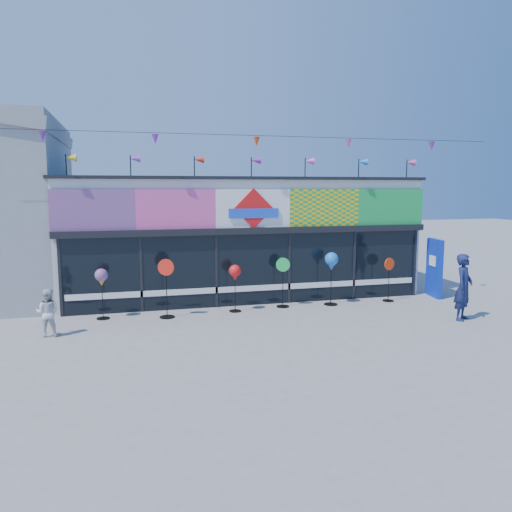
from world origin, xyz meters
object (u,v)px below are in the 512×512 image
object	(u,v)px
adult_man	(464,287)
spinner_2	(235,274)
blue_sign	(434,268)
spinner_4	(331,263)
spinner_3	(283,281)
spinner_0	(102,279)
spinner_1	(166,287)
spinner_5	(389,278)
child	(48,312)

from	to	relation	value
adult_man	spinner_2	bearing A→B (deg)	120.34
blue_sign	spinner_4	size ratio (longest dim) A/B	1.17
spinner_2	spinner_3	size ratio (longest dim) A/B	0.92
blue_sign	spinner_4	world-z (taller)	blue_sign
spinner_0	spinner_2	bearing A→B (deg)	-1.70
spinner_1	spinner_3	world-z (taller)	spinner_1
spinner_1	spinner_5	world-z (taller)	spinner_1
blue_sign	spinner_3	world-z (taller)	blue_sign
spinner_1	spinner_3	distance (m)	3.67
spinner_2	spinner_4	xyz separation A→B (m)	(3.17, 0.09, 0.21)
spinner_0	child	xyz separation A→B (m)	(-1.27, -1.39, -0.56)
blue_sign	spinner_2	bearing A→B (deg)	-168.06
spinner_0	spinner_2	xyz separation A→B (m)	(3.87, -0.11, -0.02)
spinner_2	child	xyz separation A→B (m)	(-5.13, -1.28, -0.54)
blue_sign	spinner_5	world-z (taller)	blue_sign
adult_man	child	world-z (taller)	adult_man
spinner_4	spinner_5	bearing A→B (deg)	-0.03
adult_man	spinner_0	bearing A→B (deg)	128.20
spinner_2	spinner_4	world-z (taller)	spinner_4
spinner_0	spinner_1	bearing A→B (deg)	-9.96
blue_sign	spinner_5	bearing A→B (deg)	-162.98
spinner_4	spinner_2	bearing A→B (deg)	-178.45
spinner_4	adult_man	world-z (taller)	adult_man
spinner_0	child	bearing A→B (deg)	-132.26
child	spinner_2	bearing A→B (deg)	-155.02
blue_sign	spinner_1	distance (m)	9.19
spinner_2	spinner_1	bearing A→B (deg)	-174.45
spinner_5	spinner_1	bearing A→B (deg)	-177.76
spinner_4	spinner_5	world-z (taller)	spinner_4
spinner_1	spinner_5	bearing A→B (deg)	2.24
spinner_4	blue_sign	bearing A→B (deg)	3.75
blue_sign	spinner_5	xyz separation A→B (m)	(-1.88, -0.26, -0.24)
spinner_2	spinner_5	world-z (taller)	spinner_5
adult_man	spinner_1	bearing A→B (deg)	127.08
spinner_3	child	bearing A→B (deg)	-167.64
spinner_3	child	world-z (taller)	spinner_3
spinner_0	spinner_5	world-z (taller)	spinner_0
blue_sign	adult_man	world-z (taller)	blue_sign
adult_man	child	xyz separation A→B (m)	(-11.20, 1.30, -0.34)
spinner_1	adult_man	bearing A→B (deg)	-16.30
spinner_3	adult_man	xyz separation A→B (m)	(4.49, -2.77, 0.11)
spinner_0	adult_man	xyz separation A→B (m)	(9.94, -2.70, -0.22)
spinner_5	child	distance (m)	10.45
spinner_5	child	xyz separation A→B (m)	(-10.36, -1.36, -0.16)
spinner_0	spinner_5	size ratio (longest dim) A/B	1.01
spinner_3	spinner_4	size ratio (longest dim) A/B	0.92
spinner_0	spinner_3	size ratio (longest dim) A/B	0.93
spinner_2	spinner_4	bearing A→B (deg)	1.55
spinner_0	child	distance (m)	1.97
spinner_1	adult_man	distance (m)	8.48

